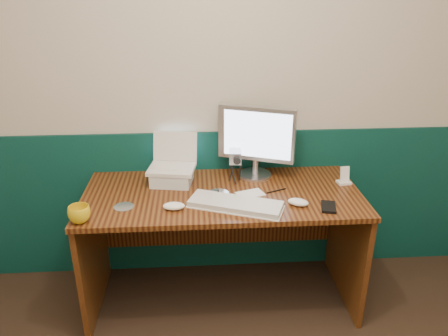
{
  "coord_description": "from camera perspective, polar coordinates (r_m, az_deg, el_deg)",
  "views": [
    {
      "loc": [
        -0.23,
        -0.87,
        1.87
      ],
      "look_at": [
        -0.09,
        1.23,
        0.97
      ],
      "focal_mm": 35.0,
      "sensor_mm": 36.0,
      "label": 1
    }
  ],
  "objects": [
    {
      "name": "desk",
      "position": [
        2.71,
        -0.22,
        -10.38
      ],
      "size": [
        1.6,
        0.7,
        0.75
      ],
      "primitive_type": "cube",
      "color": "#341409",
      "rests_on": "ground"
    },
    {
      "name": "cd_loose_a",
      "position": [
        2.43,
        -12.95,
        -4.93
      ],
      "size": [
        0.11,
        0.11,
        0.0
      ],
      "primitive_type": "cylinder",
      "color": "#ACB1BC",
      "rests_on": "desk"
    },
    {
      "name": "cd_spindle",
      "position": [
        2.46,
        -0.75,
        -3.6
      ],
      "size": [
        0.12,
        0.12,
        0.03
      ],
      "primitive_type": "cylinder",
      "color": "#B4BBC5",
      "rests_on": "desk"
    },
    {
      "name": "music_player",
      "position": [
        2.71,
        15.49,
        -0.77
      ],
      "size": [
        0.06,
        0.03,
        0.09
      ],
      "primitive_type": "cube",
      "rotation": [
        -0.17,
        0.0,
        0.14
      ],
      "color": "white",
      "rests_on": "dock"
    },
    {
      "name": "pda",
      "position": [
        2.42,
        13.49,
        -4.97
      ],
      "size": [
        0.1,
        0.14,
        0.01
      ],
      "primitive_type": "cube",
      "rotation": [
        0.0,
        0.0,
        -0.23
      ],
      "color": "black",
      "rests_on": "desk"
    },
    {
      "name": "mouse_left",
      "position": [
        2.35,
        -6.57,
        -4.96
      ],
      "size": [
        0.12,
        0.07,
        0.04
      ],
      "primitive_type": "ellipsoid",
      "rotation": [
        0.0,
        0.0,
        -0.04
      ],
      "color": "white",
      "rests_on": "desk"
    },
    {
      "name": "mouse_right",
      "position": [
        2.41,
        9.66,
        -4.41
      ],
      "size": [
        0.13,
        0.11,
        0.04
      ],
      "primitive_type": "ellipsoid",
      "rotation": [
        0.0,
        0.0,
        -0.44
      ],
      "color": "white",
      "rests_on": "desk"
    },
    {
      "name": "wainscot",
      "position": [
        2.96,
        1.07,
        -4.46
      ],
      "size": [
        3.48,
        0.02,
        1.0
      ],
      "primitive_type": "cube",
      "color": "#072F2D",
      "rests_on": "ground"
    },
    {
      "name": "camcorder",
      "position": [
        2.62,
        1.46,
        0.24
      ],
      "size": [
        0.1,
        0.14,
        0.21
      ],
      "primitive_type": null,
      "rotation": [
        0.0,
        0.0,
        -0.07
      ],
      "color": "#BABABF",
      "rests_on": "desk"
    },
    {
      "name": "papers",
      "position": [
        2.51,
        3.45,
        -3.39
      ],
      "size": [
        0.18,
        0.15,
        0.0
      ],
      "primitive_type": "cube",
      "rotation": [
        0.0,
        0.0,
        0.33
      ],
      "color": "white",
      "rests_on": "desk"
    },
    {
      "name": "dock",
      "position": [
        2.73,
        15.37,
        -1.82
      ],
      "size": [
        0.09,
        0.07,
        0.01
      ],
      "primitive_type": "cube",
      "rotation": [
        0.0,
        0.0,
        0.14
      ],
      "color": "white",
      "rests_on": "desk"
    },
    {
      "name": "laptop",
      "position": [
        2.59,
        -6.95,
        1.95
      ],
      "size": [
        0.3,
        0.25,
        0.22
      ],
      "primitive_type": null,
      "rotation": [
        0.0,
        0.0,
        -0.16
      ],
      "color": "silver",
      "rests_on": "laptop_riser"
    },
    {
      "name": "back_wall",
      "position": [
        2.71,
        1.17,
        9.88
      ],
      "size": [
        3.5,
        0.04,
        2.5
      ],
      "primitive_type": "cube",
      "color": "#C0B4A3",
      "rests_on": "ground"
    },
    {
      "name": "mug",
      "position": [
        2.33,
        -18.38,
        -5.74
      ],
      "size": [
        0.15,
        0.15,
        0.09
      ],
      "primitive_type": "imported",
      "rotation": [
        0.0,
        0.0,
        -0.38
      ],
      "color": "gold",
      "rests_on": "desk"
    },
    {
      "name": "laptop_riser",
      "position": [
        2.64,
        -6.8,
        -1.14
      ],
      "size": [
        0.26,
        0.23,
        0.08
      ],
      "primitive_type": "cube",
      "rotation": [
        0.0,
        0.0,
        -0.16
      ],
      "color": "silver",
      "rests_on": "desk"
    },
    {
      "name": "pen",
      "position": [
        2.55,
        6.86,
        -2.97
      ],
      "size": [
        0.12,
        0.06,
        0.01
      ],
      "primitive_type": "cylinder",
      "rotation": [
        0.0,
        1.57,
        0.4
      ],
      "color": "black",
      "rests_on": "desk"
    },
    {
      "name": "monitor",
      "position": [
        2.65,
        4.22,
        3.54
      ],
      "size": [
        0.48,
        0.29,
        0.47
      ],
      "primitive_type": null,
      "rotation": [
        0.0,
        0.0,
        -0.37
      ],
      "color": "#BBBBC0",
      "rests_on": "desk"
    },
    {
      "name": "keyboard",
      "position": [
        2.36,
        1.51,
        -4.82
      ],
      "size": [
        0.53,
        0.34,
        0.03
      ],
      "primitive_type": "cube",
      "rotation": [
        0.0,
        0.0,
        -0.37
      ],
      "color": "silver",
      "rests_on": "desk"
    }
  ]
}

